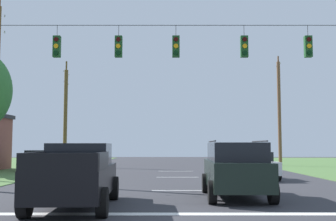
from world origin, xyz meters
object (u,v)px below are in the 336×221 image
(overhead_signal_span, at_px, (177,87))
(distant_car_crossing_white, at_px, (252,165))
(distant_car_oncoming, at_px, (38,160))
(utility_pole_far_left, at_px, (64,115))
(suv_black, at_px, (234,168))
(utility_pole_far_right, at_px, (277,112))
(pickup_truck, at_px, (75,175))

(overhead_signal_span, xyz_separation_m, distant_car_crossing_white, (4.36, 5.48, -3.64))
(distant_car_crossing_white, relative_size, distant_car_oncoming, 1.02)
(overhead_signal_span, relative_size, utility_pole_far_left, 1.96)
(suv_black, distance_m, utility_pole_far_right, 24.74)
(pickup_truck, xyz_separation_m, distant_car_oncoming, (-6.90, 18.68, -0.18))
(pickup_truck, bearing_deg, distant_car_oncoming, 110.26)
(suv_black, distance_m, distant_car_crossing_white, 8.78)
(pickup_truck, relative_size, distant_car_crossing_white, 1.25)
(overhead_signal_span, xyz_separation_m, distant_car_oncoming, (-10.17, 13.49, -3.64))
(distant_car_crossing_white, height_order, utility_pole_far_right, utility_pole_far_right)
(utility_pole_far_right, bearing_deg, overhead_signal_span, -115.90)
(overhead_signal_span, xyz_separation_m, utility_pole_far_left, (-9.69, 19.19, 0.14))
(overhead_signal_span, bearing_deg, pickup_truck, -122.31)
(distant_car_crossing_white, height_order, distant_car_oncoming, same)
(pickup_truck, height_order, utility_pole_far_right, utility_pole_far_right)
(pickup_truck, relative_size, utility_pole_far_right, 0.54)
(pickup_truck, height_order, utility_pole_far_left, utility_pole_far_left)
(distant_car_oncoming, distance_m, utility_pole_far_left, 6.86)
(pickup_truck, relative_size, distant_car_oncoming, 1.27)
(pickup_truck, relative_size, utility_pole_far_left, 0.58)
(overhead_signal_span, distance_m, suv_black, 4.90)
(overhead_signal_span, distance_m, utility_pole_far_right, 22.44)
(distant_car_crossing_white, distance_m, distant_car_oncoming, 16.60)
(overhead_signal_span, distance_m, distant_car_crossing_white, 7.89)
(distant_car_crossing_white, bearing_deg, suv_black, -105.83)
(distant_car_crossing_white, xyz_separation_m, distant_car_oncoming, (-14.53, 8.01, 0.00))
(utility_pole_far_left, bearing_deg, utility_pole_far_right, 2.90)
(distant_car_oncoming, bearing_deg, utility_pole_far_left, 85.15)
(pickup_truck, distance_m, distant_car_oncoming, 19.91)
(overhead_signal_span, height_order, utility_pole_far_right, utility_pole_far_right)
(pickup_truck, distance_m, utility_pole_far_left, 25.46)
(utility_pole_far_left, bearing_deg, distant_car_oncoming, -94.85)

